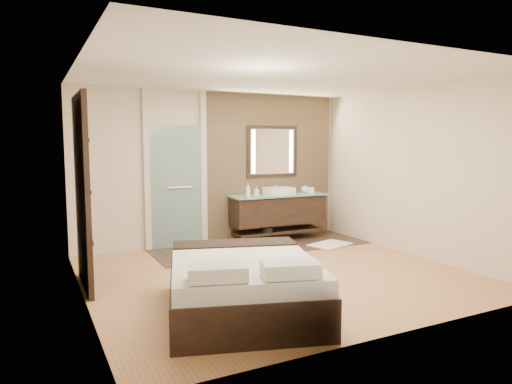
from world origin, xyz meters
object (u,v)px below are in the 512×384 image
vanity (278,210)px  waste_bin (266,235)px  mirror_unit (272,151)px  bed (243,285)px

vanity → waste_bin: 0.52m
mirror_unit → bed: mirror_unit is taller
vanity → waste_bin: vanity is taller
mirror_unit → bed: (-2.12, -3.24, -1.35)m
mirror_unit → waste_bin: (-0.28, -0.31, -1.51)m
bed → waste_bin: bearing=74.8°
mirror_unit → waste_bin: bearing=-132.6°
waste_bin → vanity: bearing=13.6°
mirror_unit → waste_bin: 1.56m
vanity → mirror_unit: 1.10m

